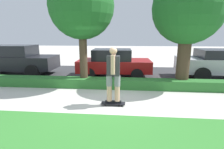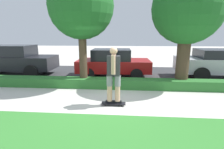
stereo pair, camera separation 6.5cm
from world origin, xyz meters
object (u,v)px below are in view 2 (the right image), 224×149
at_px(parked_car_middle, 113,63).
at_px(parked_car_rear, 224,63).
at_px(skateboard, 114,103).
at_px(skater_person, 114,74).
at_px(tree_near, 81,7).
at_px(parked_car_front, 14,60).
at_px(tree_mid, 187,10).

xyz_separation_m(parked_car_middle, parked_car_rear, (5.61, -0.05, 0.06)).
bearing_deg(parked_car_middle, skateboard, -87.21).
relative_size(skater_person, tree_near, 0.38).
height_order(parked_car_front, parked_car_rear, parked_car_front).
xyz_separation_m(tree_mid, parked_car_rear, (2.58, 1.76, -2.33)).
distance_m(skateboard, tree_mid, 4.64).
bearing_deg(skateboard, tree_mid, 38.61).
relative_size(skateboard, tree_near, 0.17).
height_order(skateboard, parked_car_front, parked_car_front).
relative_size(tree_near, parked_car_rear, 1.00).
height_order(parked_car_front, parked_car_middle, parked_car_front).
height_order(tree_near, parked_car_front, tree_near).
height_order(skater_person, parked_car_rear, skater_person).
relative_size(tree_mid, parked_car_rear, 0.99).
relative_size(tree_near, tree_mid, 1.01).
bearing_deg(skater_person, skateboard, 104.04).
distance_m(tree_mid, parked_car_middle, 4.27).
distance_m(skateboard, tree_near, 4.05).
distance_m(skateboard, parked_car_middle, 4.05).
bearing_deg(parked_car_middle, tree_mid, -32.57).
xyz_separation_m(tree_mid, parked_car_front, (-8.53, 1.74, -2.28)).
xyz_separation_m(skater_person, tree_mid, (2.72, 2.17, 2.11)).
distance_m(skater_person, parked_car_rear, 6.60).
bearing_deg(tree_near, parked_car_front, 156.39).
height_order(skater_person, parked_car_middle, skater_person).
height_order(skateboard, skater_person, skater_person).
bearing_deg(tree_mid, skater_person, -141.39).
relative_size(skateboard, parked_car_middle, 0.20).
xyz_separation_m(skateboard, tree_near, (-1.44, 2.00, 3.21)).
bearing_deg(skateboard, parked_car_front, 146.01).
height_order(skater_person, tree_near, tree_near).
xyz_separation_m(skateboard, parked_car_rear, (5.29, 3.93, 0.75)).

